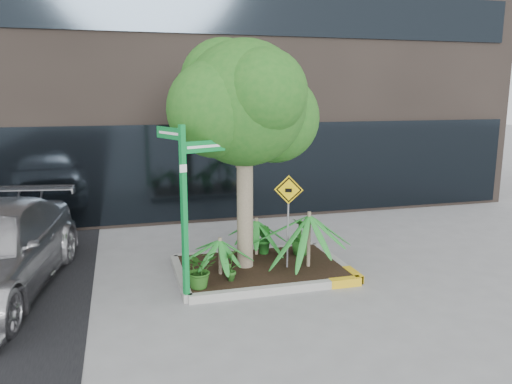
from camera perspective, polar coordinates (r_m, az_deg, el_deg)
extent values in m
plane|color=gray|center=(9.72, -0.07, -9.90)|extent=(80.00, 80.00, 0.00)
cube|color=#9E9E99|center=(11.02, -1.00, -6.90)|extent=(3.20, 0.15, 0.15)
cube|color=#9E9E99|center=(9.04, 2.55, -11.09)|extent=(3.20, 0.15, 0.15)
cube|color=#9E9E99|center=(9.73, -8.64, -9.55)|extent=(0.15, 2.20, 0.15)
cube|color=#9E9E99|center=(10.55, 9.05, -7.89)|extent=(0.15, 2.20, 0.15)
cube|color=gold|center=(9.49, 10.15, -10.13)|extent=(0.60, 0.17, 0.15)
cube|color=black|center=(10.00, 0.59, -8.55)|extent=(3.05, 2.05, 0.06)
cylinder|color=gray|center=(9.62, -1.27, -1.02)|extent=(0.31, 0.31, 2.93)
cylinder|color=gray|center=(9.47, -0.73, 5.38)|extent=(0.55, 0.16, 0.95)
sphere|color=#1E5C1A|center=(9.40, -1.32, 10.11)|extent=(2.34, 2.34, 2.34)
sphere|color=#1E5C1A|center=(9.88, 2.15, 8.46)|extent=(1.76, 1.76, 1.76)
sphere|color=#1E5C1A|center=(9.08, -4.65, 9.42)|extent=(1.76, 1.76, 1.76)
sphere|color=#1E5C1A|center=(8.88, 0.86, 11.31)|extent=(1.56, 1.56, 1.56)
sphere|color=#1E5C1A|center=(9.81, -3.75, 12.42)|extent=(1.66, 1.66, 1.66)
cylinder|color=gray|center=(9.84, 6.05, -5.39)|extent=(0.07, 0.07, 1.10)
cylinder|color=gray|center=(9.46, -4.12, -7.28)|extent=(0.07, 0.07, 0.71)
cylinder|color=gray|center=(10.54, 0.05, -5.07)|extent=(0.07, 0.07, 0.79)
imported|color=#225317|center=(8.88, -6.47, -8.73)|extent=(0.76, 0.76, 0.67)
imported|color=#23611D|center=(10.59, 5.14, -5.08)|extent=(0.53, 0.53, 0.77)
imported|color=#26601D|center=(9.15, -2.87, -8.25)|extent=(0.45, 0.45, 0.61)
imported|color=#1B5F1B|center=(10.57, 1.00, -5.36)|extent=(0.46, 0.46, 0.67)
cube|color=#0C8E38|center=(8.32, -8.20, -2.78)|extent=(0.11, 0.11, 3.02)
cube|color=#0C8E38|center=(8.33, -5.98, 5.20)|extent=(0.78, 0.35, 0.19)
cube|color=#0C8E38|center=(8.45, -9.87, 6.65)|extent=(0.35, 0.78, 0.19)
cube|color=white|center=(8.31, -5.96, 5.19)|extent=(0.60, 0.26, 0.04)
cube|color=white|center=(8.45, -9.98, 6.64)|extent=(0.26, 0.60, 0.04)
cube|color=white|center=(8.11, -8.31, 2.68)|extent=(0.12, 0.05, 0.13)
cylinder|color=slate|center=(9.74, 3.66, -3.79)|extent=(0.12, 0.21, 1.67)
cube|color=yellow|center=(9.56, 3.75, 0.26)|extent=(0.52, 0.24, 0.56)
cube|color=black|center=(9.55, 3.77, 0.25)|extent=(0.46, 0.20, 0.50)
cube|color=yellow|center=(9.55, 3.78, 0.24)|extent=(0.39, 0.17, 0.42)
cube|color=black|center=(9.54, 3.74, 0.19)|extent=(0.12, 0.06, 0.07)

